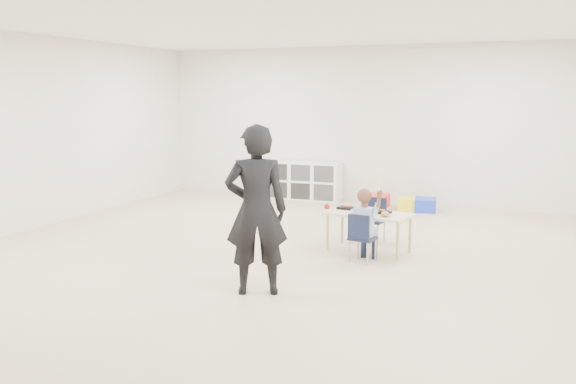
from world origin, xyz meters
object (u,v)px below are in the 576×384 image
at_px(child, 363,223).
at_px(adult, 256,210).
at_px(cubby_shelf, 304,181).
at_px(table, 368,232).
at_px(chair_near, 363,237).

distance_m(child, adult, 1.68).
distance_m(child, cubby_shelf, 4.35).
distance_m(table, adult, 2.17).
height_order(table, cubby_shelf, cubby_shelf).
height_order(child, cubby_shelf, child).
distance_m(table, cubby_shelf, 3.89).
bearing_deg(adult, child, -139.80).
bearing_deg(table, chair_near, -72.80).
height_order(table, child, child).
xyz_separation_m(table, adult, (-0.61, -2.00, 0.59)).
relative_size(chair_near, adult, 0.35).
bearing_deg(cubby_shelf, child, -60.45).
distance_m(chair_near, child, 0.17).
distance_m(chair_near, adult, 1.73).
distance_m(chair_near, cubby_shelf, 4.35).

